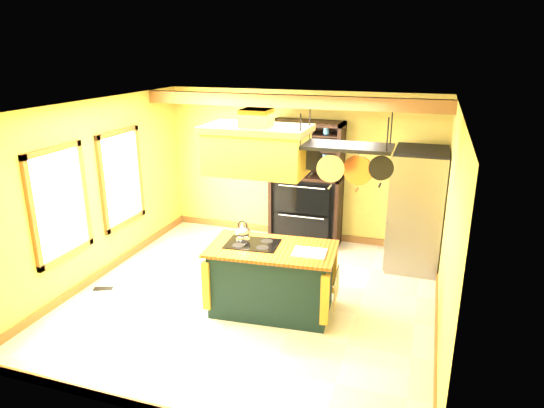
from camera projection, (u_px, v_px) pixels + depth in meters
The scene contains 15 objects.
floor at pixel (254, 297), 6.93m from camera, with size 5.00×5.00×0.00m, color beige.
ceiling at pixel (251, 106), 6.10m from camera, with size 5.00×5.00×0.00m, color white.
wall_back at pixel (301, 166), 8.77m from camera, with size 5.00×0.02×2.70m, color gold.
wall_front at pixel (153, 293), 4.26m from camera, with size 5.00×0.02×2.70m, color gold.
wall_left at pixel (96, 191), 7.26m from camera, with size 0.02×5.00×2.70m, color gold.
wall_right at pixel (449, 229), 5.77m from camera, with size 0.02×5.00×2.70m, color gold.
ceiling_beam at pixel (289, 101), 7.67m from camera, with size 5.00×0.15×0.20m, color brown.
window_near at pixel (60, 204), 6.52m from camera, with size 0.06×1.06×1.56m.
window_far at pixel (122, 178), 7.78m from camera, with size 0.06×1.06×1.56m.
kitchen_island at pixel (272, 278), 6.46m from camera, with size 1.73×1.06×1.11m.
range_hood at pixel (257, 148), 5.97m from camera, with size 1.30×0.74×0.80m.
pot_rack at pixel (345, 154), 5.65m from camera, with size 1.15×0.54×0.87m.
refrigerator at pixel (416, 212), 7.68m from camera, with size 0.82×0.97×1.89m.
hutch at pixel (306, 197), 8.65m from camera, with size 1.25×0.57×2.21m.
floor_register at pixel (103, 289), 7.16m from camera, with size 0.28×0.12×0.01m, color black.
Camera 1 is at (2.19, -5.78, 3.42)m, focal length 32.00 mm.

